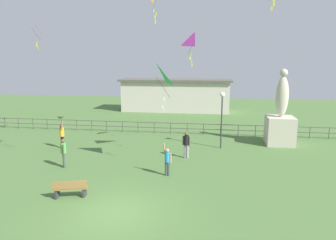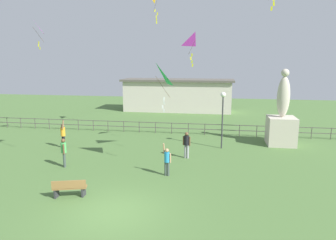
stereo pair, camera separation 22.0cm
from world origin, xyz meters
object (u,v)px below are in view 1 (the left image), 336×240
object	(u,v)px
person_3	(167,160)
park_bench	(70,188)
person_1	(186,143)
statue_monument	(280,123)
kite_6	(195,41)
person_2	(62,134)
person_0	(63,151)
kite_5	(156,77)
kite_4	(31,28)
lamppost	(222,107)

from	to	relation	value
person_3	park_bench	bearing A→B (deg)	-139.54
person_1	person_3	xyz separation A→B (m)	(-0.74, -3.18, -0.08)
statue_monument	person_3	distance (m)	10.47
person_3	person_1	bearing A→B (deg)	76.92
park_bench	person_3	size ratio (longest dim) A/B	0.87
person_1	kite_6	xyz separation A→B (m)	(0.32, 1.49, 6.36)
person_2	person_1	bearing A→B (deg)	-5.93
person_0	kite_6	bearing A→B (deg)	30.51
park_bench	kite_5	xyz separation A→B (m)	(3.16, 4.30, 4.77)
kite_4	kite_5	xyz separation A→B (m)	(11.21, -6.60, -3.44)
lamppost	person_1	size ratio (longest dim) A/B	2.36
person_3	kite_5	world-z (taller)	kite_5
person_1	person_3	size ratio (longest dim) A/B	0.95
person_2	kite_6	bearing A→B (deg)	3.51
kite_4	kite_5	size ratio (longest dim) A/B	0.87
statue_monument	kite_4	distance (m)	20.52
person_3	kite_6	xyz separation A→B (m)	(1.06, 4.67, 6.45)
person_0	person_2	xyz separation A→B (m)	(-2.00, 3.69, 0.04)
person_1	kite_6	world-z (taller)	kite_6
lamppost	kite_4	size ratio (longest dim) A/B	1.75
statue_monument	kite_6	xyz separation A→B (m)	(-6.23, -2.81, 5.73)
lamppost	person_0	world-z (taller)	lamppost
lamppost	kite_4	xyz separation A→B (m)	(-14.95, 1.76, 5.72)
park_bench	kite_6	world-z (taller)	kite_6
kite_6	kite_5	bearing A→B (deg)	-116.22
person_1	kite_4	distance (m)	15.49
statue_monument	kite_6	size ratio (longest dim) A/B	2.60
kite_5	person_1	bearing A→B (deg)	55.93
person_2	person_3	distance (m)	9.12
person_3	kite_4	world-z (taller)	kite_4
person_2	kite_6	world-z (taller)	kite_6
park_bench	lamppost	bearing A→B (deg)	52.95
statue_monument	kite_4	bearing A→B (deg)	179.77
person_0	kite_4	size ratio (longest dim) A/B	0.74
person_1	person_2	size ratio (longest dim) A/B	0.84
person_2	kite_5	size ratio (longest dim) A/B	0.77
person_1	lamppost	bearing A→B (deg)	49.41
statue_monument	person_3	world-z (taller)	statue_monument
park_bench	person_0	world-z (taller)	person_0
person_1	person_2	distance (m)	8.93
person_1	person_3	distance (m)	3.27
park_bench	person_2	world-z (taller)	person_2
person_0	kite_4	bearing A→B (deg)	129.22
kite_5	person_3	bearing A→B (deg)	-51.36
statue_monument	lamppost	bearing A→B (deg)	-158.66
park_bench	person_0	xyz separation A→B (m)	(-2.23, 3.77, 0.51)
person_1	kite_5	size ratio (longest dim) A/B	0.64
person_0	person_2	world-z (taller)	person_2
person_1	kite_5	xyz separation A→B (m)	(-1.51, -2.23, 4.26)
park_bench	kite_4	distance (m)	15.85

